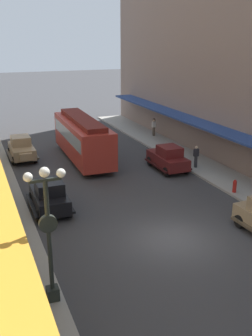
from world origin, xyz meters
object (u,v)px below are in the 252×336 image
object	(u,v)px
fire_hydrant	(235,186)
pedestrian_1	(196,156)
parked_car_0	(168,157)
pedestrian_2	(154,127)
parked_car_3	(22,148)
lamp_post_with_clock	(48,230)
parked_car_2	(49,195)
pedestrian_3	(32,279)
streetcar	(83,137)

from	to	relation	value
fire_hydrant	pedestrian_1	xyz separation A→B (m)	(0.38, 5.20, 0.43)
parked_car_0	pedestrian_2	bearing A→B (deg)	70.15
parked_car_3	pedestrian_1	world-z (taller)	parked_car_3
lamp_post_with_clock	pedestrian_1	distance (m)	17.55
parked_car_3	lamp_post_with_clock	distance (m)	19.06
parked_car_2	fire_hydrant	bearing A→B (deg)	-9.84
parked_car_3	pedestrian_2	xyz separation A→B (m)	(13.02, 2.63, 0.07)
parked_car_2	fire_hydrant	xyz separation A→B (m)	(11.18, -1.94, -0.38)
parked_car_0	lamp_post_with_clock	world-z (taller)	lamp_post_with_clock
parked_car_0	parked_car_3	xyz separation A→B (m)	(-9.63, 6.76, 0.00)
parked_car_0	pedestrian_3	size ratio (longest dim) A/B	2.56
fire_hydrant	streetcar	bearing A→B (deg)	122.55
parked_car_0	lamp_post_with_clock	bearing A→B (deg)	-132.58
parked_car_3	fire_hydrant	bearing A→B (deg)	-48.33
parked_car_2	streetcar	distance (m)	9.74
parked_car_0	streetcar	world-z (taller)	streetcar
parked_car_0	parked_car_2	world-z (taller)	same
parked_car_3	pedestrian_2	bearing A→B (deg)	11.40
pedestrian_1	pedestrian_2	bearing A→B (deg)	82.06
parked_car_0	pedestrian_1	xyz separation A→B (m)	(1.99, -0.66, 0.05)
parked_car_0	pedestrian_2	world-z (taller)	parked_car_0
parked_car_3	streetcar	world-z (taller)	streetcar
parked_car_0	parked_car_3	distance (m)	11.77
parked_car_2	lamp_post_with_clock	size ratio (longest dim) A/B	0.83
streetcar	pedestrian_1	bearing A→B (deg)	-36.94
fire_hydrant	parked_car_2	bearing A→B (deg)	170.16
parked_car_0	streetcar	xyz separation A→B (m)	(-5.13, 4.69, 0.96)
lamp_post_with_clock	pedestrian_1	world-z (taller)	lamp_post_with_clock
lamp_post_with_clock	parked_car_2	bearing A→B (deg)	79.20
fire_hydrant	pedestrian_1	size ratio (longest dim) A/B	0.50
fire_hydrant	lamp_post_with_clock	bearing A→B (deg)	-153.83
parked_car_2	parked_car_3	distance (m)	10.68
streetcar	pedestrian_1	size ratio (longest dim) A/B	5.89
parked_car_0	fire_hydrant	world-z (taller)	parked_car_0
parked_car_0	pedestrian_3	distance (m)	16.75
parked_car_0	pedestrian_1	world-z (taller)	parked_car_0
fire_hydrant	parked_car_3	bearing A→B (deg)	131.67
pedestrian_1	pedestrian_3	world-z (taller)	pedestrian_3
fire_hydrant	pedestrian_3	bearing A→B (deg)	-155.82
lamp_post_with_clock	parked_car_3	bearing A→B (deg)	85.42
pedestrian_2	parked_car_0	bearing A→B (deg)	-109.85
parked_car_2	pedestrian_3	xyz separation A→B (m)	(-2.23, -7.96, 0.07)
parked_car_3	pedestrian_1	bearing A→B (deg)	-32.57
pedestrian_1	lamp_post_with_clock	bearing A→B (deg)	-138.87
pedestrian_2	pedestrian_1	bearing A→B (deg)	-97.94
parked_car_3	pedestrian_2	world-z (taller)	parked_car_3
streetcar	lamp_post_with_clock	xyz separation A→B (m)	(-6.02, -16.82, 1.08)
pedestrian_1	pedestrian_2	xyz separation A→B (m)	(1.40, 10.05, 0.02)
parked_car_3	parked_car_0	bearing A→B (deg)	-35.06
parked_car_0	fire_hydrant	xyz separation A→B (m)	(1.61, -5.86, -0.38)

